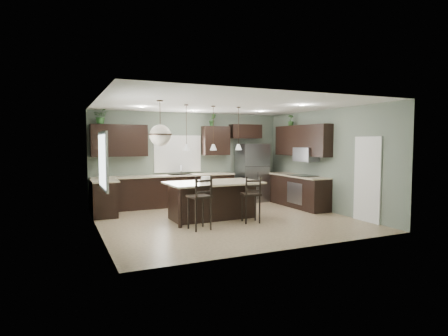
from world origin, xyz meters
TOP-DOWN VIEW (x-y plane):
  - ground at (0.00, 0.00)m, footprint 6.00×6.00m
  - pantry_door at (2.98, -1.55)m, footprint 0.04×0.82m
  - window_back at (-0.40, 2.73)m, footprint 1.35×0.02m
  - window_left at (-2.98, -0.80)m, footprint 0.02×1.10m
  - left_return_cabs at (-2.70, 1.70)m, footprint 0.60×0.90m
  - left_return_countertop at (-2.68, 1.70)m, footprint 0.66×0.96m
  - back_lower_cabs at (-0.85, 2.45)m, footprint 4.20×0.60m
  - back_countertop at (-0.85, 2.43)m, footprint 4.20×0.66m
  - sink_inset at (-0.40, 2.43)m, footprint 0.70×0.45m
  - faucet at (-0.40, 2.40)m, footprint 0.02×0.02m
  - back_upper_left at (-2.15, 2.58)m, footprint 1.55×0.34m
  - back_upper_right at (0.80, 2.58)m, footprint 0.85×0.34m
  - fridge_header at (1.85, 2.58)m, footprint 1.05×0.34m
  - right_lower_cabs at (2.70, 0.87)m, footprint 0.60×2.35m
  - right_countertop at (2.68, 0.87)m, footprint 0.66×2.35m
  - cooktop at (2.68, 0.60)m, footprint 0.58×0.75m
  - wall_oven_front at (2.40, 0.60)m, footprint 0.01×0.72m
  - right_upper_cabs at (2.83, 0.87)m, footprint 0.34×2.35m
  - microwave at (2.78, 0.60)m, footprint 0.40×0.75m
  - refrigerator at (1.94, 2.28)m, footprint 0.90×0.74m
  - kitchen_island at (-0.25, 0.27)m, footprint 2.33×1.36m
  - serving_dish at (-0.45, 0.26)m, footprint 0.24×0.24m
  - bar_stool_left at (-0.97, -0.67)m, footprint 0.50×0.50m
  - bar_stool_right at (0.39, -0.50)m, footprint 0.49×0.49m
  - pendant_left at (-0.95, 0.25)m, footprint 0.17×0.17m
  - pendant_center at (-0.25, 0.27)m, footprint 0.17×0.17m
  - pendant_right at (0.45, 0.29)m, footprint 0.17×0.17m
  - chandelier at (-1.74, -0.36)m, footprint 0.50×0.50m
  - plant_back_left at (-2.63, 2.55)m, footprint 0.46×0.43m
  - plant_back_right at (0.68, 2.55)m, footprint 0.25×0.22m
  - plant_right_wall at (2.80, 1.42)m, footprint 0.22×0.22m
  - room_shell at (0.00, 0.00)m, footprint 6.00×6.00m

SIDE VIEW (x-z plane):
  - ground at x=0.00m, z-range 0.00..0.00m
  - left_return_cabs at x=-2.70m, z-range 0.00..0.90m
  - back_lower_cabs at x=-0.85m, z-range 0.00..0.90m
  - right_lower_cabs at x=2.70m, z-range 0.00..0.90m
  - wall_oven_front at x=2.40m, z-range 0.15..0.75m
  - kitchen_island at x=-0.25m, z-range 0.00..0.92m
  - bar_stool_right at x=0.39m, z-range 0.00..1.11m
  - bar_stool_left at x=-0.97m, z-range 0.00..1.19m
  - left_return_countertop at x=-2.68m, z-range 0.90..0.94m
  - back_countertop at x=-0.85m, z-range 0.90..0.94m
  - right_countertop at x=2.68m, z-range 0.90..0.94m
  - refrigerator at x=1.94m, z-range 0.00..1.85m
  - sink_inset at x=-0.40m, z-range 0.93..0.94m
  - cooktop at x=2.68m, z-range 0.93..0.95m
  - serving_dish at x=-0.45m, z-range 0.92..1.06m
  - pantry_door at x=2.98m, z-range 0.00..2.04m
  - faucet at x=-0.40m, z-range 0.94..1.22m
  - window_back at x=-0.40m, z-range 1.05..2.05m
  - window_left at x=-2.98m, z-range 1.05..2.05m
  - microwave at x=2.78m, z-range 1.35..1.75m
  - room_shell at x=0.00m, z-range -1.30..4.70m
  - back_upper_left at x=-2.15m, z-range 1.50..2.40m
  - back_upper_right at x=0.80m, z-range 1.50..2.40m
  - right_upper_cabs at x=2.83m, z-range 1.50..2.40m
  - fridge_header at x=1.85m, z-range 2.02..2.48m
  - pendant_left at x=-0.95m, z-range 1.70..2.80m
  - pendant_center at x=-0.25m, z-range 1.70..2.80m
  - pendant_right at x=0.45m, z-range 1.70..2.80m
  - chandelier at x=-1.74m, z-range 1.82..2.80m
  - plant_right_wall at x=2.80m, z-range 2.40..2.74m
  - plant_back_right at x=0.68m, z-range 2.40..2.79m
  - plant_back_left at x=-2.63m, z-range 2.40..2.83m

